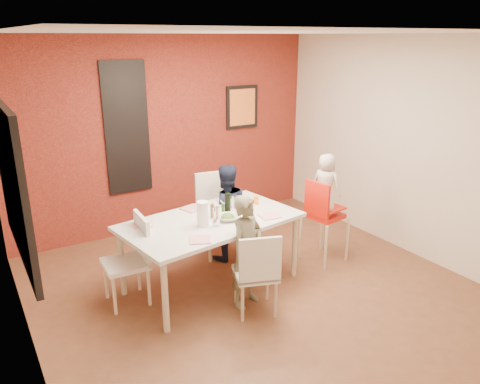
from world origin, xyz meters
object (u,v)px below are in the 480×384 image
child_near (247,252)px  paper_towel_roll (203,214)px  chair_near (257,270)px  wine_bottle (228,204)px  toddler (326,184)px  high_chair (323,213)px  dining_table (211,225)px  chair_left (133,255)px  child_far (225,212)px  chair_far (217,209)px

child_near → paper_towel_roll: (-0.28, 0.42, 0.33)m
chair_near → wine_bottle: size_ratio=3.54×
toddler → high_chair: bearing=85.8°
chair_near → child_near: 0.26m
dining_table → chair_left: chair_left is taller
chair_left → child_near: size_ratio=0.79×
child_near → child_far: size_ratio=0.97×
child_far → paper_towel_roll: 0.93m
high_chair → child_far: bearing=46.4°
chair_left → wine_bottle: (1.07, -0.11, 0.39)m
chair_left → dining_table: bearing=83.5°
wine_bottle → paper_towel_roll: size_ratio=0.94×
toddler → dining_table: bearing=64.7°
dining_table → chair_near: size_ratio=2.29×
child_near → paper_towel_roll: 0.60m
dining_table → chair_left: (-0.84, 0.14, -0.19)m
chair_far → wine_bottle: (-0.25, -0.73, 0.34)m
child_near → child_far: (0.34, 1.04, 0.02)m
high_chair → dining_table: bearing=74.4°
chair_far → chair_left: (-1.32, -0.62, -0.05)m
chair_near → chair_left: bearing=-24.1°
chair_far → paper_towel_roll: 1.13m
chair_left → child_near: child_near is taller
child_near → chair_far: bearing=54.4°
dining_table → toddler: size_ratio=2.71×
paper_towel_roll → chair_left: bearing=160.0°
chair_left → child_far: 1.36m
child_near → chair_near: bearing=-116.8°
dining_table → child_far: child_far is taller
chair_near → wine_bottle: 0.91m
chair_left → toddler: toddler is taller
chair_near → paper_towel_roll: bearing=-49.1°
high_chair → paper_towel_roll: 1.62m
toddler → wine_bottle: size_ratio=2.98×
high_chair → paper_towel_roll: size_ratio=3.94×
paper_towel_roll → wine_bottle: bearing=19.9°
chair_far → paper_towel_roll: bearing=-116.9°
chair_left → wine_bottle: bearing=86.8°
toddler → child_near: bearing=86.5°
chair_far → high_chair: bearing=-34.9°
chair_left → child_far: (1.31, 0.36, 0.09)m
chair_far → chair_near: bearing=-94.7°
chair_near → chair_far: bearing=-84.3°
child_far → toddler: bearing=156.9°
chair_left → chair_near: bearing=49.0°
child_far → toddler: size_ratio=1.64×
child_near → wine_bottle: child_near is taller
high_chair → child_far: size_ratio=0.86×
chair_far → paper_towel_roll: size_ratio=3.89×
child_far → toddler: (1.00, -0.67, 0.38)m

